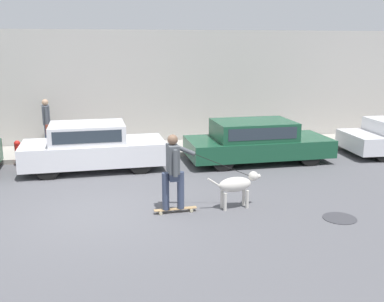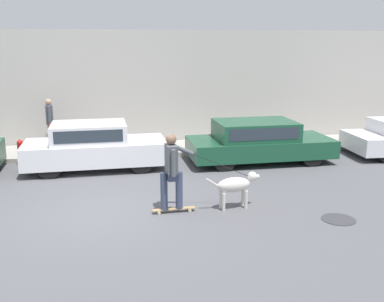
{
  "view_description": "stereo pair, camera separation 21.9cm",
  "coord_description": "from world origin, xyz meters",
  "px_view_note": "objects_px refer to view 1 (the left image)",
  "views": [
    {
      "loc": [
        0.16,
        -9.2,
        3.49
      ],
      "look_at": [
        2.14,
        1.29,
        0.95
      ],
      "focal_mm": 42.0,
      "sensor_mm": 36.0,
      "label": 1
    },
    {
      "loc": [
        0.38,
        -9.24,
        3.49
      ],
      "look_at": [
        2.14,
        1.29,
        0.95
      ],
      "focal_mm": 42.0,
      "sensor_mm": 36.0,
      "label": 2
    }
  ],
  "objects_px": {
    "pedestrian_with_bag": "(46,122)",
    "fire_hydrant": "(18,153)",
    "skateboarder": "(174,169)",
    "parked_car_2": "(256,141)",
    "parked_car_1": "(92,147)",
    "dog": "(237,185)"
  },
  "relations": [
    {
      "from": "parked_car_2",
      "to": "pedestrian_with_bag",
      "type": "bearing_deg",
      "value": 158.48
    },
    {
      "from": "pedestrian_with_bag",
      "to": "parked_car_2",
      "type": "bearing_deg",
      "value": 151.17
    },
    {
      "from": "parked_car_2",
      "to": "parked_car_1",
      "type": "bearing_deg",
      "value": 178.34
    },
    {
      "from": "parked_car_2",
      "to": "fire_hydrant",
      "type": "bearing_deg",
      "value": 172.4
    },
    {
      "from": "pedestrian_with_bag",
      "to": "fire_hydrant",
      "type": "bearing_deg",
      "value": 58.36
    },
    {
      "from": "pedestrian_with_bag",
      "to": "fire_hydrant",
      "type": "xyz_separation_m",
      "value": [
        -0.66,
        -1.57,
        -0.63
      ]
    },
    {
      "from": "skateboarder",
      "to": "fire_hydrant",
      "type": "distance_m",
      "value": 6.01
    },
    {
      "from": "parked_car_2",
      "to": "skateboarder",
      "type": "bearing_deg",
      "value": -130.92
    },
    {
      "from": "skateboarder",
      "to": "fire_hydrant",
      "type": "xyz_separation_m",
      "value": [
        -3.93,
        4.52,
        -0.56
      ]
    },
    {
      "from": "parked_car_1",
      "to": "dog",
      "type": "xyz_separation_m",
      "value": [
        3.16,
        -3.75,
        -0.12
      ]
    },
    {
      "from": "parked_car_1",
      "to": "dog",
      "type": "height_order",
      "value": "parked_car_1"
    },
    {
      "from": "parked_car_1",
      "to": "parked_car_2",
      "type": "relative_size",
      "value": 0.93
    },
    {
      "from": "dog",
      "to": "fire_hydrant",
      "type": "relative_size",
      "value": 1.58
    },
    {
      "from": "skateboarder",
      "to": "fire_hydrant",
      "type": "height_order",
      "value": "skateboarder"
    },
    {
      "from": "parked_car_1",
      "to": "pedestrian_with_bag",
      "type": "xyz_separation_m",
      "value": [
        -1.5,
        2.3,
        0.39
      ]
    },
    {
      "from": "parked_car_2",
      "to": "skateboarder",
      "type": "xyz_separation_m",
      "value": [
        -3.1,
        -3.79,
        0.34
      ]
    },
    {
      "from": "dog",
      "to": "pedestrian_with_bag",
      "type": "distance_m",
      "value": 7.66
    },
    {
      "from": "parked_car_1",
      "to": "fire_hydrant",
      "type": "distance_m",
      "value": 2.29
    },
    {
      "from": "pedestrian_with_bag",
      "to": "dog",
      "type": "bearing_deg",
      "value": 118.62
    },
    {
      "from": "parked_car_2",
      "to": "fire_hydrant",
      "type": "relative_size",
      "value": 5.59
    },
    {
      "from": "parked_car_2",
      "to": "pedestrian_with_bag",
      "type": "xyz_separation_m",
      "value": [
        -6.37,
        2.3,
        0.41
      ]
    },
    {
      "from": "parked_car_1",
      "to": "dog",
      "type": "bearing_deg",
      "value": -52.16
    }
  ]
}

